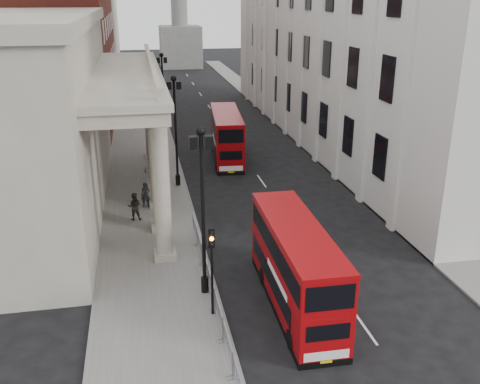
{
  "coord_description": "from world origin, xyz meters",
  "views": [
    {
      "loc": [
        -3.27,
        -18.89,
        13.88
      ],
      "look_at": [
        2.37,
        10.27,
        2.87
      ],
      "focal_mm": 40.0,
      "sensor_mm": 36.0,
      "label": 1
    }
  ],
  "objects_px": {
    "traffic_light": "(212,256)",
    "pedestrian_a": "(146,195)",
    "lamp_post_north": "(163,88)",
    "bus_near": "(296,265)",
    "lamp_post_south": "(203,201)",
    "lamp_post_mid": "(175,124)",
    "pedestrian_c": "(159,173)",
    "bus_far": "(227,135)",
    "pedestrian_b": "(134,206)"
  },
  "relations": [
    {
      "from": "traffic_light",
      "to": "pedestrian_a",
      "type": "relative_size",
      "value": 2.53
    },
    {
      "from": "lamp_post_north",
      "to": "bus_near",
      "type": "relative_size",
      "value": 0.89
    },
    {
      "from": "lamp_post_south",
      "to": "lamp_post_mid",
      "type": "xyz_separation_m",
      "value": [
        0.0,
        16.0,
        0.0
      ]
    },
    {
      "from": "traffic_light",
      "to": "pedestrian_c",
      "type": "relative_size",
      "value": 2.81
    },
    {
      "from": "lamp_post_south",
      "to": "traffic_light",
      "type": "height_order",
      "value": "lamp_post_south"
    },
    {
      "from": "bus_near",
      "to": "traffic_light",
      "type": "bearing_deg",
      "value": -175.93
    },
    {
      "from": "lamp_post_south",
      "to": "lamp_post_mid",
      "type": "bearing_deg",
      "value": 90.0
    },
    {
      "from": "lamp_post_south",
      "to": "traffic_light",
      "type": "relative_size",
      "value": 1.93
    },
    {
      "from": "pedestrian_a",
      "to": "bus_far",
      "type": "bearing_deg",
      "value": 63.29
    },
    {
      "from": "lamp_post_north",
      "to": "pedestrian_a",
      "type": "height_order",
      "value": "lamp_post_north"
    },
    {
      "from": "bus_near",
      "to": "pedestrian_b",
      "type": "height_order",
      "value": "bus_near"
    },
    {
      "from": "lamp_post_north",
      "to": "pedestrian_b",
      "type": "relative_size",
      "value": 4.51
    },
    {
      "from": "traffic_light",
      "to": "pedestrian_c",
      "type": "height_order",
      "value": "traffic_light"
    },
    {
      "from": "lamp_post_north",
      "to": "traffic_light",
      "type": "distance_m",
      "value": 34.07
    },
    {
      "from": "lamp_post_south",
      "to": "bus_near",
      "type": "xyz_separation_m",
      "value": [
        4.05,
        -1.8,
        -2.8
      ]
    },
    {
      "from": "traffic_light",
      "to": "pedestrian_b",
      "type": "relative_size",
      "value": 2.33
    },
    {
      "from": "lamp_post_north",
      "to": "traffic_light",
      "type": "height_order",
      "value": "lamp_post_north"
    },
    {
      "from": "bus_near",
      "to": "lamp_post_south",
      "type": "bearing_deg",
      "value": 156.91
    },
    {
      "from": "bus_near",
      "to": "bus_far",
      "type": "relative_size",
      "value": 0.95
    },
    {
      "from": "lamp_post_south",
      "to": "bus_far",
      "type": "relative_size",
      "value": 0.85
    },
    {
      "from": "lamp_post_north",
      "to": "pedestrian_b",
      "type": "distance_m",
      "value": 22.8
    },
    {
      "from": "lamp_post_south",
      "to": "lamp_post_north",
      "type": "xyz_separation_m",
      "value": [
        0.0,
        32.0,
        0.0
      ]
    },
    {
      "from": "pedestrian_a",
      "to": "lamp_post_north",
      "type": "bearing_deg",
      "value": 91.08
    },
    {
      "from": "traffic_light",
      "to": "bus_near",
      "type": "xyz_separation_m",
      "value": [
        3.95,
        0.22,
        -1.0
      ]
    },
    {
      "from": "lamp_post_north",
      "to": "lamp_post_mid",
      "type": "bearing_deg",
      "value": -90.0
    },
    {
      "from": "bus_far",
      "to": "pedestrian_c",
      "type": "bearing_deg",
      "value": -132.56
    },
    {
      "from": "traffic_light",
      "to": "pedestrian_b",
      "type": "xyz_separation_m",
      "value": [
        -3.39,
        11.79,
        -2.06
      ]
    },
    {
      "from": "lamp_post_mid",
      "to": "bus_near",
      "type": "distance_m",
      "value": 18.46
    },
    {
      "from": "lamp_post_south",
      "to": "pedestrian_b",
      "type": "bearing_deg",
      "value": 108.62
    },
    {
      "from": "traffic_light",
      "to": "bus_far",
      "type": "height_order",
      "value": "traffic_light"
    },
    {
      "from": "bus_near",
      "to": "pedestrian_a",
      "type": "relative_size",
      "value": 5.52
    },
    {
      "from": "pedestrian_c",
      "to": "lamp_post_north",
      "type": "bearing_deg",
      "value": 109.17
    },
    {
      "from": "bus_near",
      "to": "pedestrian_b",
      "type": "xyz_separation_m",
      "value": [
        -7.34,
        11.57,
        -1.07
      ]
    },
    {
      "from": "bus_near",
      "to": "pedestrian_c",
      "type": "xyz_separation_m",
      "value": [
        -5.42,
        18.71,
        -1.23
      ]
    },
    {
      "from": "lamp_post_mid",
      "to": "bus_far",
      "type": "distance_m",
      "value": 8.67
    },
    {
      "from": "lamp_post_north",
      "to": "pedestrian_c",
      "type": "distance_m",
      "value": 15.68
    },
    {
      "from": "traffic_light",
      "to": "pedestrian_b",
      "type": "bearing_deg",
      "value": 106.05
    },
    {
      "from": "bus_near",
      "to": "pedestrian_b",
      "type": "distance_m",
      "value": 13.74
    },
    {
      "from": "lamp_post_north",
      "to": "traffic_light",
      "type": "relative_size",
      "value": 1.93
    },
    {
      "from": "lamp_post_mid",
      "to": "pedestrian_b",
      "type": "relative_size",
      "value": 4.51
    },
    {
      "from": "lamp_post_mid",
      "to": "lamp_post_north",
      "type": "xyz_separation_m",
      "value": [
        0.0,
        16.0,
        0.0
      ]
    },
    {
      "from": "lamp_post_north",
      "to": "pedestrian_a",
      "type": "relative_size",
      "value": 4.89
    },
    {
      "from": "pedestrian_a",
      "to": "pedestrian_b",
      "type": "xyz_separation_m",
      "value": [
        -0.76,
        -2.2,
        0.07
      ]
    },
    {
      "from": "lamp_post_south",
      "to": "traffic_light",
      "type": "xyz_separation_m",
      "value": [
        0.1,
        -2.02,
        -1.8
      ]
    },
    {
      "from": "lamp_post_mid",
      "to": "pedestrian_c",
      "type": "xyz_separation_m",
      "value": [
        -1.38,
        0.91,
        -4.03
      ]
    },
    {
      "from": "lamp_post_north",
      "to": "traffic_light",
      "type": "xyz_separation_m",
      "value": [
        0.1,
        -34.02,
        -1.8
      ]
    },
    {
      "from": "lamp_post_south",
      "to": "pedestrian_b",
      "type": "relative_size",
      "value": 4.51
    },
    {
      "from": "pedestrian_b",
      "to": "pedestrian_c",
      "type": "xyz_separation_m",
      "value": [
        1.92,
        7.13,
        -0.16
      ]
    },
    {
      "from": "lamp_post_mid",
      "to": "lamp_post_north",
      "type": "height_order",
      "value": "same"
    },
    {
      "from": "lamp_post_mid",
      "to": "pedestrian_a",
      "type": "relative_size",
      "value": 4.89
    }
  ]
}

